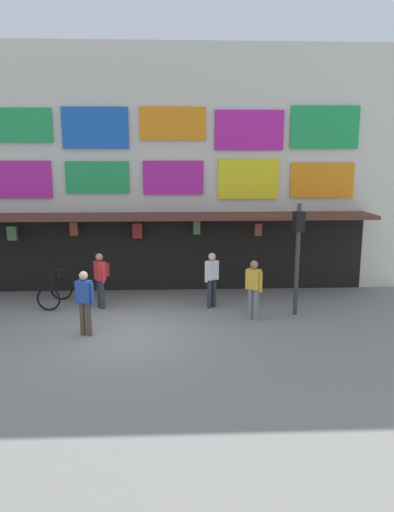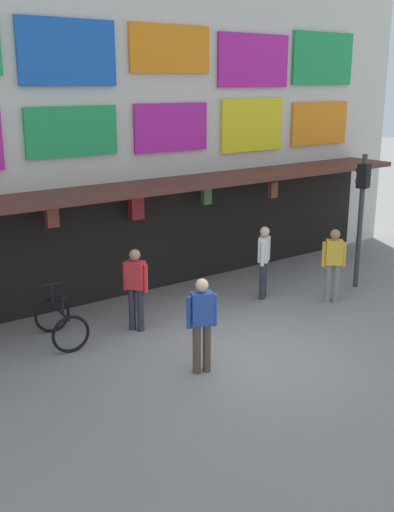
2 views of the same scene
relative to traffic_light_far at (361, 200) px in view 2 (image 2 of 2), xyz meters
The scene contains 8 objects.
ground_plane 5.32m from the traffic_light_far, 165.65° to the right, with size 80.00×80.00×0.00m, color gray.
shopfront 6.07m from the traffic_light_far, 144.53° to the left, with size 18.00×2.60×8.00m.
traffic_light_far is the anchor object (origin of this frame).
bicycle_parked 7.43m from the traffic_light_far, behind, with size 0.83×1.23×1.05m.
pedestrian_in_white 6.01m from the traffic_light_far, 166.11° to the right, with size 0.50×0.33×1.68m.
pedestrian_in_yellow 1.79m from the traffic_light_far, 163.77° to the right, with size 0.43×0.40×1.68m.
pedestrian_in_black 5.83m from the traffic_light_far, behind, with size 0.47×0.48×1.68m.
pedestrian_in_red 2.74m from the traffic_light_far, 162.61° to the left, with size 0.44×0.39×1.68m.
Camera 2 is at (-6.68, -7.78, 4.79)m, focal length 42.58 mm.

